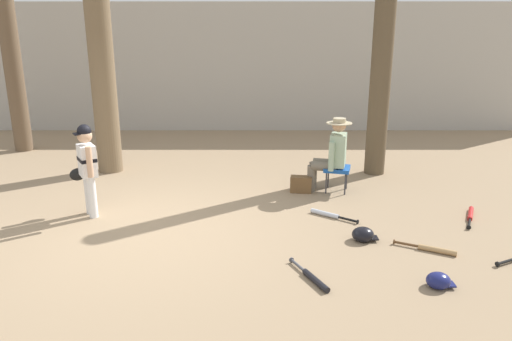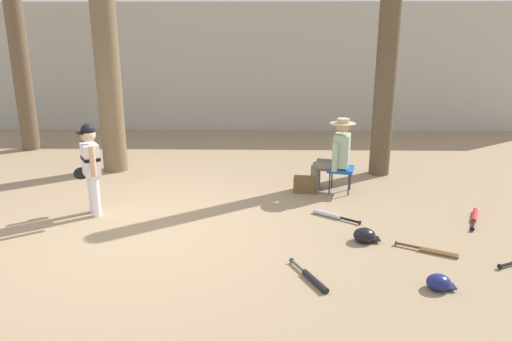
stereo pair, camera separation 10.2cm
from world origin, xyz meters
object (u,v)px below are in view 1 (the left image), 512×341
at_px(tree_far_left, 11,35).
at_px(batting_helmet_black, 365,235).
at_px(seated_spectator, 334,153).
at_px(bat_black_composite, 315,278).
at_px(bat_wood_tan, 434,249).
at_px(bat_red_barrel, 473,215).
at_px(batting_helmet_navy, 441,281).
at_px(young_ballplayer, 89,164).
at_px(handbag_beside_stool, 303,184).
at_px(bat_aluminum_silver, 330,215).
at_px(folding_stool, 339,170).
at_px(tree_near_player, 99,6).
at_px(tree_behind_spectator, 384,64).

relative_size(tree_far_left, batting_helmet_black, 16.59).
distance_m(seated_spectator, tree_far_left, 7.10).
bearing_deg(batting_helmet_black, bat_black_composite, -126.32).
bearing_deg(bat_wood_tan, bat_red_barrel, 49.82).
xyz_separation_m(batting_helmet_navy, batting_helmet_black, (-0.53, 1.13, 0.01)).
relative_size(young_ballplayer, handbag_beside_stool, 3.84).
distance_m(tree_far_left, bat_aluminum_silver, 7.63).
xyz_separation_m(folding_stool, bat_aluminum_silver, (-0.29, -1.13, -0.33)).
relative_size(tree_near_player, batting_helmet_navy, 22.17).
bearing_deg(bat_aluminum_silver, bat_wood_tan, -46.07).
distance_m(tree_far_left, bat_red_barrel, 9.30).
bearing_deg(bat_wood_tan, tree_near_player, 144.43).
bearing_deg(young_ballplayer, bat_black_composite, -32.58).
relative_size(bat_red_barrel, bat_black_composite, 1.06).
bearing_deg(bat_aluminum_silver, bat_black_composite, -103.32).
relative_size(handbag_beside_stool, batting_helmet_black, 1.05).
xyz_separation_m(tree_near_player, handbag_beside_stool, (3.44, -1.24, -2.79)).
distance_m(handbag_beside_stool, batting_helmet_black, 1.97).
height_order(tree_far_left, batting_helmet_black, tree_far_left).
xyz_separation_m(young_ballplayer, seated_spectator, (3.55, 1.08, -0.10)).
height_order(handbag_beside_stool, bat_black_composite, handbag_beside_stool).
bearing_deg(bat_red_barrel, bat_black_composite, -143.57).
xyz_separation_m(handbag_beside_stool, bat_aluminum_silver, (0.29, -1.09, -0.10)).
height_order(folding_stool, bat_aluminum_silver, folding_stool).
bearing_deg(tree_behind_spectator, bat_wood_tan, -91.48).
relative_size(tree_behind_spectator, batting_helmet_navy, 15.32).
xyz_separation_m(young_ballplayer, tree_far_left, (-2.74, 3.85, 1.68)).
height_order(young_ballplayer, batting_helmet_navy, young_ballplayer).
distance_m(young_ballplayer, batting_helmet_navy, 4.69).
bearing_deg(seated_spectator, batting_helmet_black, -86.43).
bearing_deg(young_ballplayer, batting_helmet_navy, -25.47).
distance_m(bat_black_composite, bat_aluminum_silver, 1.85).
xyz_separation_m(tree_near_player, bat_black_composite, (3.30, -4.12, -2.88)).
height_order(folding_stool, seated_spectator, seated_spectator).
distance_m(tree_far_left, bat_wood_tan, 9.07).
height_order(young_ballplayer, tree_far_left, tree_far_left).
bearing_deg(batting_helmet_navy, bat_wood_tan, 74.51).
xyz_separation_m(tree_behind_spectator, tree_far_left, (-7.24, 1.75, 0.48)).
distance_m(bat_red_barrel, bat_black_composite, 3.00).
bearing_deg(bat_aluminum_silver, young_ballplayer, 178.74).
bearing_deg(batting_helmet_navy, seated_spectator, 101.89).
height_order(tree_near_player, tree_behind_spectator, tree_near_player).
relative_size(tree_far_left, batting_helmet_navy, 18.48).
relative_size(tree_near_player, tree_behind_spectator, 1.45).
xyz_separation_m(folding_stool, batting_helmet_navy, (0.55, -3.05, -0.29)).
xyz_separation_m(tree_behind_spectator, seated_spectator, (-0.96, -1.02, -1.31)).
bearing_deg(tree_far_left, handbag_beside_stool, -26.09).
bearing_deg(batting_helmet_black, folding_stool, 90.78).
height_order(folding_stool, tree_far_left, tree_far_left).
bearing_deg(young_ballplayer, bat_aluminum_silver, -1.26).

